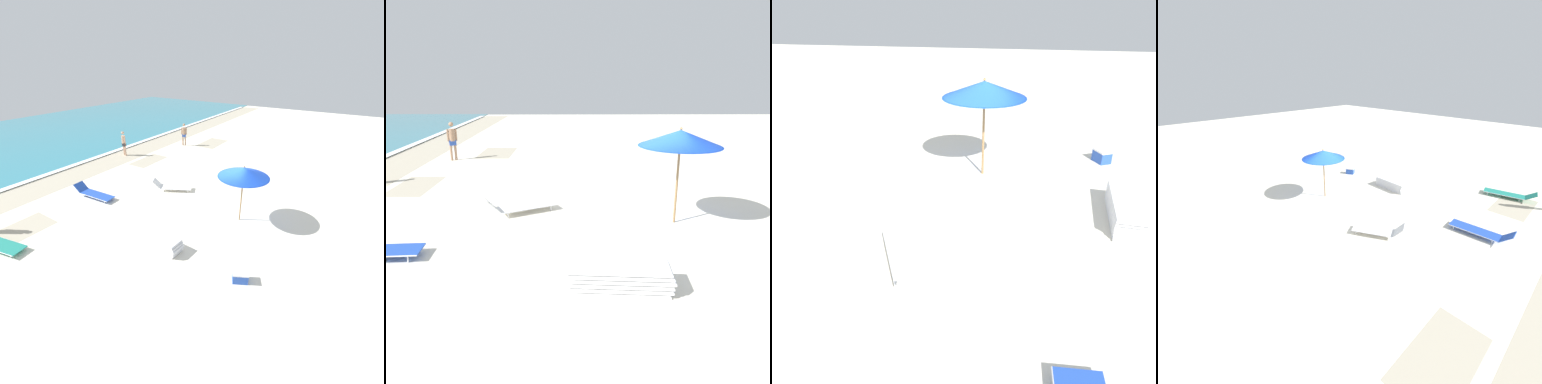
% 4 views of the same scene
% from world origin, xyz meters
% --- Properties ---
extents(ground_plane, '(60.00, 60.00, 0.16)m').
position_xyz_m(ground_plane, '(0.00, 0.01, -0.08)').
color(ground_plane, silver).
extents(ocean_water, '(60.00, 19.52, 0.07)m').
position_xyz_m(ocean_water, '(0.00, 20.30, 0.03)').
color(ocean_water, teal).
rests_on(ocean_water, ground_plane).
extents(beach_umbrella, '(2.10, 2.10, 2.51)m').
position_xyz_m(beach_umbrella, '(-0.45, -1.09, 2.24)').
color(beach_umbrella, '#9E7547').
rests_on(beach_umbrella, ground_plane).
extents(lounger_stack, '(0.74, 1.95, 0.49)m').
position_xyz_m(lounger_stack, '(-3.73, 0.73, 0.25)').
color(lounger_stack, white).
rests_on(lounger_stack, ground_plane).
extents(sun_lounger_under_umbrella, '(1.48, 2.08, 0.59)m').
position_xyz_m(sun_lounger_under_umbrella, '(0.29, 3.11, 0.22)').
color(sun_lounger_under_umbrella, white).
rests_on(sun_lounger_under_umbrella, ground_plane).
extents(sun_lounger_near_water_left, '(0.75, 2.32, 0.56)m').
position_xyz_m(sun_lounger_near_water_left, '(-2.49, 5.98, 0.21)').
color(sun_lounger_near_water_left, blue).
rests_on(sun_lounger_near_water_left, ground_plane).
extents(beachgoer_wading_adult, '(0.30, 0.40, 1.76)m').
position_xyz_m(beachgoer_wading_adult, '(7.45, 7.17, 1.00)').
color(beachgoer_wading_adult, '#A37A5B').
rests_on(beachgoer_wading_adult, ground_plane).
extents(beachgoer_strolling_adult, '(0.27, 0.44, 1.76)m').
position_xyz_m(beachgoer_strolling_adult, '(3.03, 9.43, 1.00)').
color(beachgoer_strolling_adult, tan).
rests_on(beachgoer_strolling_adult, ground_plane).
extents(cooler_box, '(0.54, 0.61, 0.37)m').
position_xyz_m(cooler_box, '(-3.72, -2.51, 0.19)').
color(cooler_box, blue).
rests_on(cooler_box, ground_plane).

